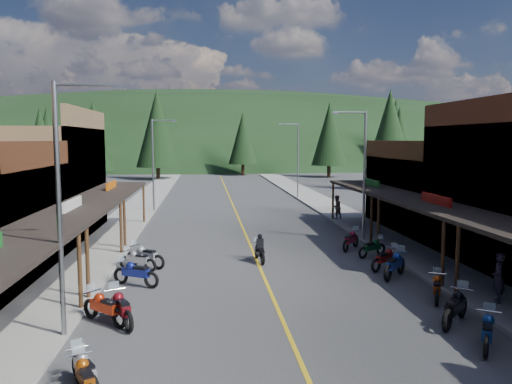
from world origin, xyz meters
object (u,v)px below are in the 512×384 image
object	(u,v)px
shop_east_3	(442,193)
bike_east_4	(488,330)
bike_east_10	(351,239)
pedestrian_east_a	(498,278)
bike_east_7	(395,263)
rider_on_bike	(260,250)
streetlight_3	(297,157)
pine_7	(48,134)
bike_west_9	(145,255)
streetlight_1	(155,161)
pine_6	(476,138)
bike_east_6	(437,286)
pine_11	(390,132)
streetlight_0	(64,199)
bike_west_8	(138,259)
bike_east_8	(386,258)
bike_west_3	(85,376)
pine_8	(41,142)
pine_9	(399,139)
bike_west_4	(85,368)
bike_west_7	(136,272)
bike_west_5	(121,306)
streetlight_2	(362,169)
pine_2	(157,129)
bike_east_9	(372,247)
pine_5	(395,131)
bike_east_5	(455,306)
pine_10	(94,136)
pine_4	(329,134)
pine_3	(243,138)
bike_west_6	(104,306)
pedestrian_east_b	(336,207)

from	to	relation	value
shop_east_3	bike_east_4	size ratio (longest dim) A/B	5.20
bike_east_10	pedestrian_east_a	distance (m)	10.41
bike_east_7	rider_on_bike	world-z (taller)	rider_on_bike
streetlight_3	pine_7	world-z (taller)	pine_7
bike_west_9	pedestrian_east_a	world-z (taller)	pedestrian_east_a
shop_east_3	streetlight_1	distance (m)	23.39
pine_6	bike_east_6	world-z (taller)	pine_6
bike_east_6	pedestrian_east_a	distance (m)	2.22
shop_east_3	pine_11	xyz separation A→B (m)	(6.25, 26.70, 4.65)
streetlight_0	bike_west_8	world-z (taller)	streetlight_0
bike_east_6	bike_east_7	world-z (taller)	bike_east_7
bike_east_8	bike_west_3	bearing A→B (deg)	-81.14
pine_8	bike_west_3	size ratio (longest dim) A/B	5.24
pine_9	bike_west_9	world-z (taller)	pine_9
bike_west_4	bike_west_7	size ratio (longest dim) A/B	0.84
streetlight_0	bike_west_5	size ratio (longest dim) A/B	3.52
streetlight_2	pine_2	size ratio (longest dim) A/B	0.57
bike_east_8	streetlight_1	bearing A→B (deg)	177.47
pedestrian_east_a	bike_east_10	bearing A→B (deg)	-143.56
streetlight_2	bike_west_9	distance (m)	14.13
pine_11	bike_west_7	world-z (taller)	pine_11
pine_2	bike_east_9	distance (m)	57.11
bike_east_9	streetlight_0	bearing A→B (deg)	-83.23
pine_5	pine_7	size ratio (longest dim) A/B	1.12
bike_east_4	bike_east_5	bearing A→B (deg)	122.90
pine_10	bike_east_5	distance (m)	61.21
bike_east_9	streetlight_2	bearing A→B (deg)	140.53
bike_west_4	bike_east_9	xyz separation A→B (m)	(11.91, 13.05, 0.03)
pine_8	bike_west_3	world-z (taller)	pine_8
bike_east_10	streetlight_2	bearing A→B (deg)	97.91
pine_2	pine_4	size ratio (longest dim) A/B	1.12
bike_west_8	rider_on_bike	distance (m)	6.13
pine_6	bike_east_6	size ratio (longest dim) A/B	5.50
shop_east_3	pine_3	distance (m)	55.70
pine_7	bike_east_4	size ratio (longest dim) A/B	5.96
bike_west_3	bike_west_6	world-z (taller)	bike_west_6
pine_4	rider_on_bike	size ratio (longest dim) A/B	6.19
streetlight_1	pine_5	distance (m)	64.73
bike_west_3	streetlight_0	bearing A→B (deg)	84.84
pine_3	pedestrian_east_a	xyz separation A→B (m)	(4.29, -70.44, -5.38)
pine_4	pine_5	world-z (taller)	pine_5
pine_4	bike_east_7	xyz separation A→B (m)	(-12.11, -60.28, -6.57)
streetlight_1	bike_east_5	xyz separation A→B (m)	(12.70, -28.09, -3.79)
bike_west_9	bike_east_6	distance (m)	13.46
bike_east_8	pedestrian_east_a	world-z (taller)	pedestrian_east_a
pine_10	pine_8	bearing A→B (deg)	-111.80
streetlight_3	bike_east_8	distance (m)	29.16
pine_11	bike_west_5	xyz separation A→B (m)	(-25.51, -42.96, -6.54)
bike_west_4	pedestrian_east_b	bearing A→B (deg)	31.47
pine_4	bike_east_10	xyz separation A→B (m)	(-12.39, -54.39, -6.61)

